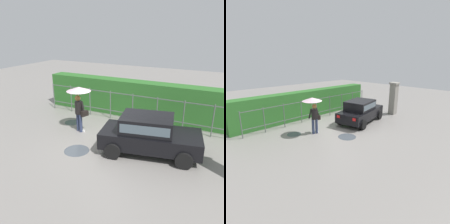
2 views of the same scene
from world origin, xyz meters
TOP-DOWN VIEW (x-y plane):
  - ground_plane at (0.00, 0.00)m, footprint 40.00×40.00m
  - car at (1.61, 0.01)m, footprint 3.96×2.46m
  - pedestrian at (-1.87, 0.52)m, footprint 1.09×1.09m
  - fence_section at (-0.11, 2.55)m, footprint 9.99×0.05m
  - hedge_row at (-0.11, 3.56)m, footprint 10.94×0.90m
  - puddle_near at (-0.90, -1.16)m, footprint 0.99×0.99m
  - puddle_far at (-2.79, 1.17)m, footprint 0.80×0.80m

SIDE VIEW (x-z plane):
  - ground_plane at x=0.00m, z-range 0.00..0.00m
  - puddle_near at x=-0.90m, z-range 0.00..0.00m
  - puddle_far at x=-2.79m, z-range 0.00..0.00m
  - car at x=1.61m, z-range 0.06..1.54m
  - fence_section at x=-0.11m, z-range 0.08..1.58m
  - hedge_row at x=-0.11m, z-range 0.00..1.90m
  - pedestrian at x=-1.87m, z-range 0.54..2.61m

